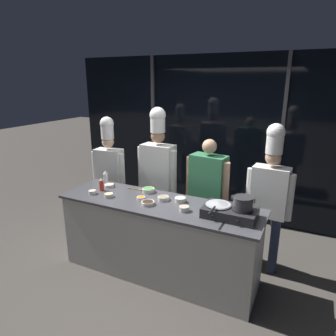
{
  "coord_description": "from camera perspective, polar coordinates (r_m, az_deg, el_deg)",
  "views": [
    {
      "loc": [
        1.51,
        -2.84,
        2.31
      ],
      "look_at": [
        0.0,
        0.25,
        1.29
      ],
      "focal_mm": 32.0,
      "sensor_mm": 36.0,
      "label": 1
    }
  ],
  "objects": [
    {
      "name": "chef_sous",
      "position": [
        4.19,
        -1.9,
        0.04
      ],
      "size": [
        0.61,
        0.25,
        1.96
      ],
      "rotation": [
        0.0,
        0.0,
        3.11
      ],
      "color": "#232326",
      "rests_on": "ground_plane"
    },
    {
      "name": "prep_bowl_carrots",
      "position": [
        3.58,
        -5.19,
        -5.71
      ],
      "size": [
        0.1,
        0.1,
        0.04
      ],
      "color": "silver",
      "rests_on": "demo_counter"
    },
    {
      "name": "prep_bowl_chicken",
      "position": [
        3.85,
        -14.19,
        -4.43
      ],
      "size": [
        0.1,
        0.1,
        0.05
      ],
      "color": "silver",
      "rests_on": "demo_counter"
    },
    {
      "name": "demo_counter",
      "position": [
        3.71,
        -1.75,
        -13.2
      ],
      "size": [
        2.42,
        0.71,
        0.94
      ],
      "color": "beige",
      "rests_on": "ground_plane"
    },
    {
      "name": "prep_bowl_bean_sprouts",
      "position": [
        3.5,
        2.34,
        -6.0
      ],
      "size": [
        0.13,
        0.13,
        0.06
      ],
      "color": "silver",
      "rests_on": "demo_counter"
    },
    {
      "name": "prep_bowl_mushrooms",
      "position": [
        3.55,
        -0.9,
        -5.74
      ],
      "size": [
        0.13,
        0.13,
        0.05
      ],
      "color": "silver",
      "rests_on": "demo_counter"
    },
    {
      "name": "chef_head",
      "position": [
        4.55,
        -11.12,
        -0.02
      ],
      "size": [
        0.53,
        0.25,
        1.8
      ],
      "rotation": [
        0.0,
        0.0,
        3.25
      ],
      "color": "#4C4C51",
      "rests_on": "ground_plane"
    },
    {
      "name": "squeeze_bottle_chili",
      "position": [
        3.92,
        -12.54,
        -3.06
      ],
      "size": [
        0.06,
        0.06,
        0.18
      ],
      "color": "red",
      "rests_on": "demo_counter"
    },
    {
      "name": "prep_bowl_soy_glaze",
      "position": [
        3.44,
        -3.86,
        -6.62
      ],
      "size": [
        0.15,
        0.15,
        0.04
      ],
      "color": "silver",
      "rests_on": "demo_counter"
    },
    {
      "name": "window_wall_back",
      "position": [
        5.1,
        8.38,
        5.53
      ],
      "size": [
        5.17,
        0.09,
        2.7
      ],
      "color": "black",
      "rests_on": "ground_plane"
    },
    {
      "name": "prep_bowl_noodles",
      "position": [
        4.06,
        -11.14,
        -3.23
      ],
      "size": [
        0.13,
        0.13,
        0.04
      ],
      "color": "silver",
      "rests_on": "demo_counter"
    },
    {
      "name": "ground_plane",
      "position": [
        3.96,
        -1.68,
        -19.11
      ],
      "size": [
        24.0,
        24.0,
        0.0
      ],
      "primitive_type": "plane",
      "color": "#47423D"
    },
    {
      "name": "portable_stove",
      "position": [
        3.19,
        11.71,
        -8.21
      ],
      "size": [
        0.55,
        0.35,
        0.12
      ],
      "color": "#28282B",
      "rests_on": "demo_counter"
    },
    {
      "name": "prep_bowl_ginger",
      "position": [
        3.71,
        -11.23,
        -5.06
      ],
      "size": [
        0.11,
        0.11,
        0.05
      ],
      "color": "silver",
      "rests_on": "demo_counter"
    },
    {
      "name": "serving_spoon_slotted",
      "position": [
        3.9,
        -5.67,
        -4.05
      ],
      "size": [
        0.22,
        0.06,
        0.02
      ],
      "color": "olive",
      "rests_on": "demo_counter"
    },
    {
      "name": "person_guest",
      "position": [
        3.92,
        7.57,
        -3.74
      ],
      "size": [
        0.59,
        0.3,
        1.6
      ],
      "rotation": [
        0.0,
        0.0,
        3.0
      ],
      "color": "#2D3856",
      "rests_on": "ground_plane"
    },
    {
      "name": "frying_pan",
      "position": [
        3.18,
        9.57,
        -6.64
      ],
      "size": [
        0.27,
        0.47,
        0.04
      ],
      "color": "#ADAFB5",
      "rests_on": "portable_stove"
    },
    {
      "name": "squeeze_bottle_clear",
      "position": [
        4.16,
        -11.81,
        -1.77
      ],
      "size": [
        0.06,
        0.06,
        0.19
      ],
      "color": "white",
      "rests_on": "demo_counter"
    },
    {
      "name": "prep_bowl_shrimp",
      "position": [
        3.27,
        3.09,
        -7.67
      ],
      "size": [
        0.11,
        0.11,
        0.06
      ],
      "color": "silver",
      "rests_on": "demo_counter"
    },
    {
      "name": "chef_line",
      "position": [
        3.7,
        18.82,
        -4.13
      ],
      "size": [
        0.54,
        0.24,
        1.85
      ],
      "rotation": [
        0.0,
        0.0,
        3.07
      ],
      "color": "#2D3856",
      "rests_on": "ground_plane"
    },
    {
      "name": "stock_pot",
      "position": [
        3.11,
        14.09,
        -6.4
      ],
      "size": [
        0.23,
        0.21,
        0.13
      ],
      "color": "#333335",
      "rests_on": "portable_stove"
    },
    {
      "name": "prep_bowl_scallions",
      "position": [
        3.8,
        -3.74,
        -4.19
      ],
      "size": [
        0.16,
        0.16,
        0.05
      ],
      "color": "silver",
      "rests_on": "demo_counter"
    }
  ]
}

